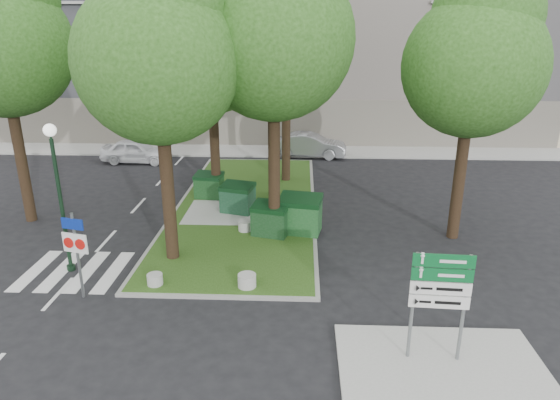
# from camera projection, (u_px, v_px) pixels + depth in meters

# --- Properties ---
(ground) EXTENTS (120.00, 120.00, 0.00)m
(ground) POSITION_uv_depth(u_px,v_px,m) (202.00, 297.00, 15.35)
(ground) COLOR black
(ground) RESTS_ON ground
(median_island) EXTENTS (6.00, 16.00, 0.12)m
(median_island) POSITION_uv_depth(u_px,v_px,m) (246.00, 206.00, 22.84)
(median_island) COLOR #244513
(median_island) RESTS_ON ground
(median_kerb) EXTENTS (6.30, 16.30, 0.10)m
(median_kerb) POSITION_uv_depth(u_px,v_px,m) (246.00, 206.00, 22.84)
(median_kerb) COLOR gray
(median_kerb) RESTS_ON ground
(sidewalk_corner) EXTENTS (5.00, 4.00, 0.12)m
(sidewalk_corner) POSITION_uv_depth(u_px,v_px,m) (446.00, 378.00, 11.76)
(sidewalk_corner) COLOR #999993
(sidewalk_corner) RESTS_ON ground
(building_sidewalk) EXTENTS (42.00, 3.00, 0.12)m
(building_sidewalk) POSITION_uv_depth(u_px,v_px,m) (256.00, 151.00, 32.75)
(building_sidewalk) COLOR #999993
(building_sidewalk) RESTS_ON ground
(zebra_crossing) EXTENTS (5.00, 3.00, 0.01)m
(zebra_crossing) POSITION_uv_depth(u_px,v_px,m) (101.00, 271.00, 16.92)
(zebra_crossing) COLOR silver
(zebra_crossing) RESTS_ON ground
(apartment_building) EXTENTS (41.00, 12.00, 16.00)m
(apartment_building) POSITION_uv_depth(u_px,v_px,m) (263.00, 23.00, 37.16)
(apartment_building) COLOR #BBB38C
(apartment_building) RESTS_ON ground
(tree_median_near_left) EXTENTS (5.20, 5.20, 10.53)m
(tree_median_near_left) POSITION_uv_depth(u_px,v_px,m) (160.00, 45.00, 15.37)
(tree_median_near_left) COLOR black
(tree_median_near_left) RESTS_ON ground
(tree_median_near_right) EXTENTS (5.60, 5.60, 11.46)m
(tree_median_near_right) POSITION_uv_depth(u_px,v_px,m) (276.00, 22.00, 16.89)
(tree_median_near_right) COLOR black
(tree_median_near_right) RESTS_ON ground
(tree_median_mid) EXTENTS (4.80, 4.80, 9.99)m
(tree_median_mid) POSITION_uv_depth(u_px,v_px,m) (213.00, 47.00, 21.59)
(tree_median_mid) COLOR black
(tree_median_mid) RESTS_ON ground
(tree_median_far) EXTENTS (5.80, 5.80, 11.93)m
(tree_median_far) POSITION_uv_depth(u_px,v_px,m) (289.00, 15.00, 23.83)
(tree_median_far) COLOR black
(tree_median_far) RESTS_ON ground
(tree_street_left) EXTENTS (5.40, 5.40, 11.00)m
(tree_street_left) POSITION_uv_depth(u_px,v_px,m) (1.00, 32.00, 18.85)
(tree_street_left) COLOR black
(tree_street_left) RESTS_ON ground
(tree_street_right) EXTENTS (5.00, 5.00, 10.06)m
(tree_street_right) POSITION_uv_depth(u_px,v_px,m) (477.00, 53.00, 17.40)
(tree_street_right) COLOR black
(tree_street_right) RESTS_ON ground
(dumpster_a) EXTENTS (1.42, 1.09, 1.21)m
(dumpster_a) POSITION_uv_depth(u_px,v_px,m) (209.00, 185.00, 23.64)
(dumpster_a) COLOR #0F3A13
(dumpster_a) RESTS_ON median_island
(dumpster_b) EXTENTS (1.63, 1.35, 1.31)m
(dumpster_b) POSITION_uv_depth(u_px,v_px,m) (238.00, 198.00, 21.78)
(dumpster_b) COLOR #103820
(dumpster_b) RESTS_ON median_island
(dumpster_c) EXTENTS (1.61, 1.31, 1.30)m
(dumpster_c) POSITION_uv_depth(u_px,v_px,m) (271.00, 219.00, 19.43)
(dumpster_c) COLOR black
(dumpster_c) RESTS_ON median_island
(dumpster_d) EXTENTS (1.82, 1.43, 1.52)m
(dumpster_d) POSITION_uv_depth(u_px,v_px,m) (300.00, 214.00, 19.63)
(dumpster_d) COLOR #16491D
(dumpster_d) RESTS_ON median_island
(bollard_left) EXTENTS (0.49, 0.49, 0.35)m
(bollard_left) POSITION_uv_depth(u_px,v_px,m) (155.00, 279.00, 15.78)
(bollard_left) COLOR #A4A5A0
(bollard_left) RESTS_ON median_island
(bollard_right) EXTENTS (0.58, 0.58, 0.41)m
(bollard_right) POSITION_uv_depth(u_px,v_px,m) (247.00, 280.00, 15.65)
(bollard_right) COLOR #A7A7A2
(bollard_right) RESTS_ON median_island
(bollard_mid) EXTENTS (0.55, 0.55, 0.39)m
(bollard_mid) POSITION_uv_depth(u_px,v_px,m) (245.00, 226.00, 19.92)
(bollard_mid) COLOR #A6A7A1
(bollard_mid) RESTS_ON median_island
(litter_bin) EXTENTS (0.36, 0.36, 0.62)m
(litter_bin) POSITION_uv_depth(u_px,v_px,m) (299.00, 201.00, 22.42)
(litter_bin) COLOR gold
(litter_bin) RESTS_ON median_island
(street_lamp) EXTENTS (0.40, 0.40, 5.03)m
(street_lamp) POSITION_uv_depth(u_px,v_px,m) (58.00, 181.00, 15.98)
(street_lamp) COLOR black
(street_lamp) RESTS_ON ground
(traffic_sign_pole) EXTENTS (0.82, 0.25, 2.77)m
(traffic_sign_pole) POSITION_uv_depth(u_px,v_px,m) (76.00, 244.00, 14.75)
(traffic_sign_pole) COLOR slate
(traffic_sign_pole) RESTS_ON ground
(directional_sign) EXTENTS (1.42, 0.16, 2.84)m
(directional_sign) POSITION_uv_depth(u_px,v_px,m) (440.00, 290.00, 11.75)
(directional_sign) COLOR slate
(directional_sign) RESTS_ON sidewalk_corner
(car_white) EXTENTS (4.21, 1.84, 1.41)m
(car_white) POSITION_uv_depth(u_px,v_px,m) (136.00, 151.00, 30.00)
(car_white) COLOR white
(car_white) RESTS_ON ground
(car_silver) EXTENTS (4.72, 2.16, 1.50)m
(car_silver) POSITION_uv_depth(u_px,v_px,m) (310.00, 145.00, 31.27)
(car_silver) COLOR #929499
(car_silver) RESTS_ON ground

